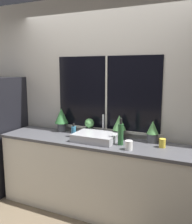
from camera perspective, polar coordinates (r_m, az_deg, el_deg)
ground_plane at (r=3.21m, az=-2.31°, el=-23.85°), size 14.00×14.00×0.00m
wall_back at (r=3.27m, az=2.64°, el=2.32°), size 8.00×0.09×2.70m
wall_left at (r=5.27m, az=-17.59°, el=4.75°), size 0.06×7.00×2.70m
counter at (r=3.20m, az=0.02°, el=-14.43°), size 2.52×0.59×0.92m
sink at (r=3.03m, az=-0.06°, el=-5.69°), size 0.51×0.43×0.29m
potted_plant_far_left at (r=3.47m, az=-7.90°, el=-1.33°), size 0.19×0.19×0.32m
potted_plant_center_left at (r=3.28m, az=-1.53°, el=-3.30°), size 0.12×0.12×0.21m
potted_plant_center_right at (r=3.11m, az=5.34°, el=-3.03°), size 0.17×0.17×0.29m
potted_plant_far_right at (r=3.01m, az=12.81°, el=-4.31°), size 0.14×0.14×0.26m
soap_bottle at (r=3.19m, az=-5.11°, el=-4.44°), size 0.06×0.06×0.17m
bottle_tall at (r=2.85m, az=5.66°, el=-4.98°), size 0.06×0.06×0.31m
mug_white at (r=2.71m, az=7.50°, el=-7.54°), size 0.08×0.08×0.10m
mug_yellow at (r=2.86m, az=14.92°, el=-6.88°), size 0.07×0.07×0.10m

